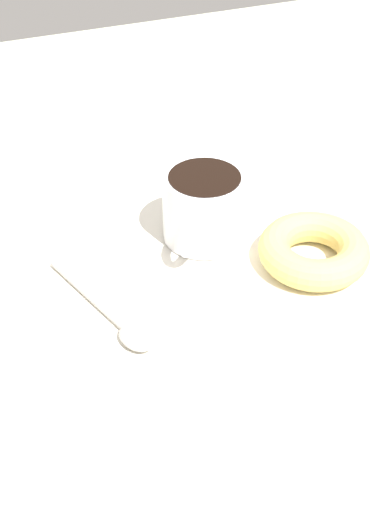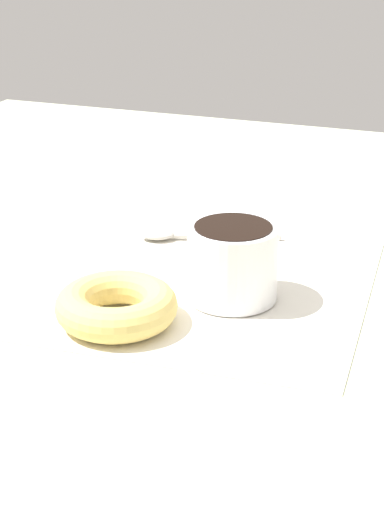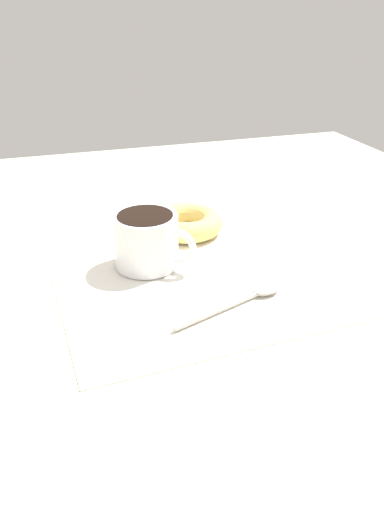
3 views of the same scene
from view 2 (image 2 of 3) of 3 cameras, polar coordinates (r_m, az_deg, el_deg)
name	(u,v)px [view 2 (image 2 of 3)]	position (r cm, az deg, el deg)	size (l,w,h in cm)	color
ground_plane	(221,289)	(82.24, 1.92, -2.20)	(120.00, 120.00, 2.00)	beige
napkin	(192,277)	(82.00, 0.00, -1.38)	(33.53, 33.53, 0.30)	white
coffee_cup	(232,260)	(76.36, 2.65, -0.27)	(9.58, 8.73, 6.88)	white
donut	(116,306)	(72.91, -5.06, -3.31)	(10.47, 10.47, 3.02)	#E5C66B
spoon	(179,235)	(90.44, -0.85, 1.40)	(14.57, 6.23, 0.90)	#B7B2A8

